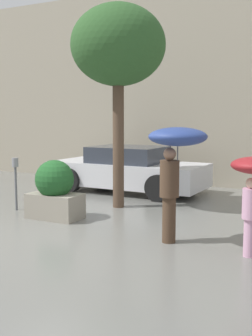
{
  "coord_description": "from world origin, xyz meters",
  "views": [
    {
      "loc": [
        4.33,
        -5.84,
        2.06
      ],
      "look_at": [
        0.55,
        1.6,
        1.05
      ],
      "focal_mm": 45.0,
      "sensor_mm": 36.0,
      "label": 1
    }
  ],
  "objects_px": {
    "planter_box": "(55,190)",
    "parked_car_near": "(128,170)",
    "person_adult": "(175,153)",
    "parking_meter": "(15,172)",
    "street_tree": "(118,48)"
  },
  "relations": [
    {
      "from": "person_adult",
      "to": "street_tree",
      "type": "bearing_deg",
      "value": 144.66
    },
    {
      "from": "planter_box",
      "to": "street_tree",
      "type": "xyz_separation_m",
      "value": [
        0.64,
        1.56,
        3.01
      ]
    },
    {
      "from": "person_adult",
      "to": "parked_car_near",
      "type": "distance_m",
      "value": 5.05
    },
    {
      "from": "planter_box",
      "to": "parking_meter",
      "type": "distance_m",
      "value": 1.28
    },
    {
      "from": "parked_car_near",
      "to": "person_adult",
      "type": "bearing_deg",
      "value": -143.03
    },
    {
      "from": "street_tree",
      "to": "parking_meter",
      "type": "relative_size",
      "value": 3.87
    },
    {
      "from": "parking_meter",
      "to": "parked_car_near",
      "type": "bearing_deg",
      "value": 71.01
    },
    {
      "from": "parked_car_near",
      "to": "parking_meter",
      "type": "distance_m",
      "value": 3.49
    },
    {
      "from": "person_adult",
      "to": "parked_car_near",
      "type": "xyz_separation_m",
      "value": [
        -2.88,
        4.04,
        -0.9
      ]
    },
    {
      "from": "planter_box",
      "to": "parked_car_near",
      "type": "bearing_deg",
      "value": 91.58
    },
    {
      "from": "person_adult",
      "to": "parking_meter",
      "type": "relative_size",
      "value": 1.62
    },
    {
      "from": "planter_box",
      "to": "parked_car_near",
      "type": "height_order",
      "value": "parked_car_near"
    },
    {
      "from": "parked_car_near",
      "to": "street_tree",
      "type": "height_order",
      "value": "street_tree"
    },
    {
      "from": "planter_box",
      "to": "person_adult",
      "type": "height_order",
      "value": "person_adult"
    },
    {
      "from": "parked_car_near",
      "to": "parking_meter",
      "type": "height_order",
      "value": "parked_car_near"
    }
  ]
}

